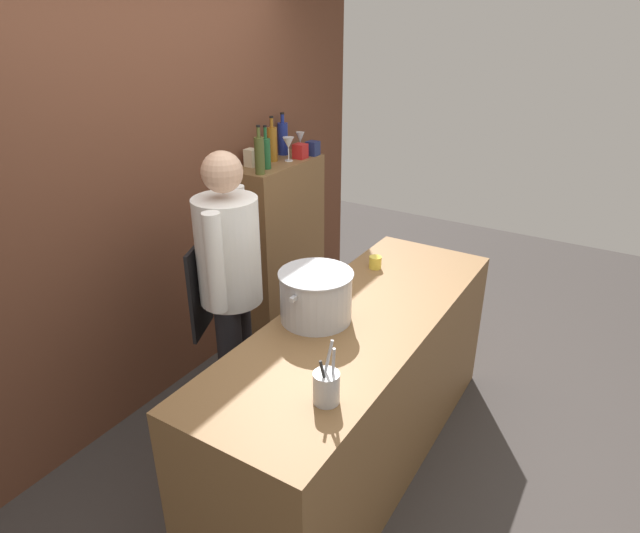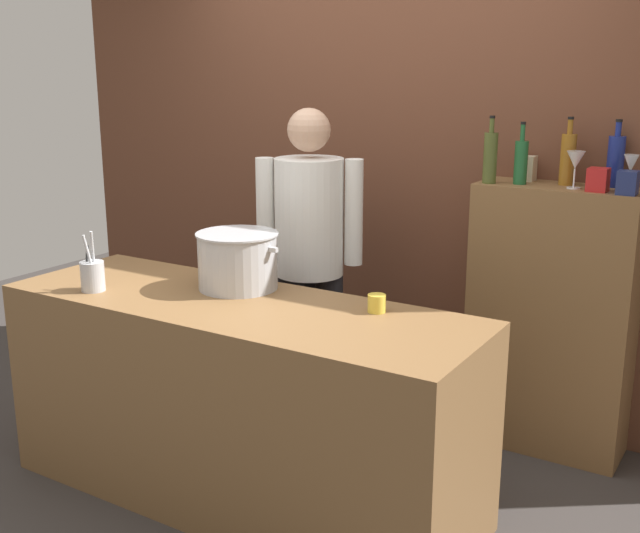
% 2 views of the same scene
% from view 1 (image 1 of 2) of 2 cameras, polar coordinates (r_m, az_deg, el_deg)
% --- Properties ---
extents(ground_plane, '(8.00, 8.00, 0.00)m').
position_cam_1_polar(ground_plane, '(3.24, 3.67, -19.22)').
color(ground_plane, '#383330').
extents(brick_back_panel, '(4.40, 0.10, 3.00)m').
position_cam_1_polar(brick_back_panel, '(3.30, -17.92, 10.53)').
color(brick_back_panel, brown).
rests_on(brick_back_panel, ground_plane).
extents(prep_counter, '(2.11, 0.70, 0.90)m').
position_cam_1_polar(prep_counter, '(2.94, 3.91, -12.92)').
color(prep_counter, brown).
rests_on(prep_counter, ground_plane).
extents(bar_cabinet, '(0.76, 0.32, 1.31)m').
position_cam_1_polar(bar_cabinet, '(4.12, -4.20, 2.03)').
color(bar_cabinet, brown).
rests_on(bar_cabinet, ground_plane).
extents(chef, '(0.49, 0.40, 1.66)m').
position_cam_1_polar(chef, '(2.95, -9.53, -1.33)').
color(chef, black).
rests_on(chef, ground_plane).
extents(stockpot_large, '(0.42, 0.36, 0.25)m').
position_cam_1_polar(stockpot_large, '(2.61, -0.44, -3.14)').
color(stockpot_large, '#B7BABF').
rests_on(stockpot_large, prep_counter).
extents(utensil_crock, '(0.10, 0.10, 0.27)m').
position_cam_1_polar(utensil_crock, '(2.11, 0.69, -12.57)').
color(utensil_crock, '#B7BABF').
rests_on(utensil_crock, prep_counter).
extents(butter_jar, '(0.07, 0.07, 0.07)m').
position_cam_1_polar(butter_jar, '(3.19, 5.85, 0.44)').
color(butter_jar, yellow).
rests_on(butter_jar, prep_counter).
extents(wine_bottle_green, '(0.06, 0.06, 0.29)m').
position_cam_1_polar(wine_bottle_green, '(3.72, -5.73, 11.87)').
color(wine_bottle_green, '#1E592D').
rests_on(wine_bottle_green, bar_cabinet).
extents(wine_bottle_cobalt, '(0.08, 0.08, 0.31)m').
position_cam_1_polar(wine_bottle_cobalt, '(4.11, -3.94, 13.37)').
color(wine_bottle_cobalt, navy).
rests_on(wine_bottle_cobalt, bar_cabinet).
extents(wine_bottle_amber, '(0.07, 0.07, 0.31)m').
position_cam_1_polar(wine_bottle_amber, '(3.92, -5.06, 12.81)').
color(wine_bottle_amber, '#8C5919').
rests_on(wine_bottle_amber, bar_cabinet).
extents(wine_bottle_olive, '(0.07, 0.07, 0.32)m').
position_cam_1_polar(wine_bottle_olive, '(3.58, -6.41, 11.62)').
color(wine_bottle_olive, '#475123').
rests_on(wine_bottle_olive, bar_cabinet).
extents(wine_glass_short, '(0.08, 0.08, 0.17)m').
position_cam_1_polar(wine_glass_short, '(3.91, -3.36, 12.83)').
color(wine_glass_short, silver).
rests_on(wine_glass_short, bar_cabinet).
extents(wine_glass_wide, '(0.07, 0.07, 0.16)m').
position_cam_1_polar(wine_glass_wide, '(4.12, -2.10, 13.36)').
color(wine_glass_wide, silver).
rests_on(wine_glass_wide, bar_cabinet).
extents(spice_tin_cream, '(0.07, 0.07, 0.12)m').
position_cam_1_polar(spice_tin_cream, '(3.80, -7.29, 11.32)').
color(spice_tin_cream, beige).
rests_on(spice_tin_cream, bar_cabinet).
extents(spice_tin_navy, '(0.08, 0.08, 0.10)m').
position_cam_1_polar(spice_tin_navy, '(4.09, -0.76, 12.38)').
color(spice_tin_navy, navy).
rests_on(spice_tin_navy, bar_cabinet).
extents(spice_tin_red, '(0.09, 0.09, 0.10)m').
position_cam_1_polar(spice_tin_red, '(4.00, -2.10, 12.07)').
color(spice_tin_red, red).
rests_on(spice_tin_red, bar_cabinet).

